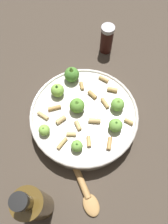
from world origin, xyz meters
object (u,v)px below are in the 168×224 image
object	(u,v)px
cooking_pan	(84,116)
pepper_shaker	(107,39)
wooden_spoon	(78,174)
olive_oil_bottle	(34,205)

from	to	relation	value
cooking_pan	pepper_shaker	bearing A→B (deg)	-132.98
cooking_pan	wooden_spoon	bearing A→B (deg)	57.22
olive_oil_bottle	wooden_spoon	world-z (taller)	olive_oil_bottle
wooden_spoon	olive_oil_bottle	bearing A→B (deg)	12.78
cooking_pan	pepper_shaker	xyz separation A→B (m)	(-0.18, -0.19, 0.02)
olive_oil_bottle	wooden_spoon	distance (m)	0.13
pepper_shaker	wooden_spoon	distance (m)	0.41
cooking_pan	olive_oil_bottle	world-z (taller)	olive_oil_bottle
wooden_spoon	pepper_shaker	bearing A→B (deg)	-129.34
cooking_pan	olive_oil_bottle	distance (m)	0.24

